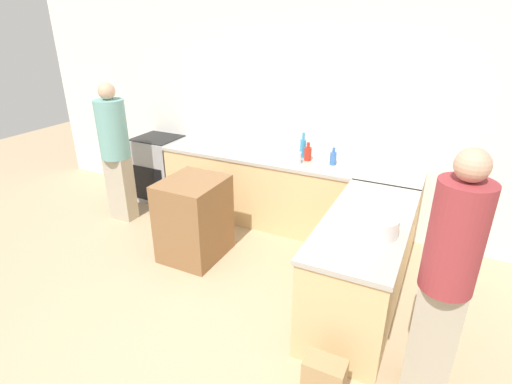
# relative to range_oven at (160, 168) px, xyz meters

# --- Properties ---
(ground_plane) EXTENTS (14.00, 14.00, 0.00)m
(ground_plane) POSITION_rel_range_oven_xyz_m (1.91, -1.96, -0.45)
(ground_plane) COLOR tan
(wall_back) EXTENTS (8.00, 0.06, 2.70)m
(wall_back) POSITION_rel_range_oven_xyz_m (1.91, 0.33, 0.90)
(wall_back) COLOR white
(wall_back) RESTS_ON ground_plane
(counter_back) EXTENTS (3.18, 0.62, 0.90)m
(counter_back) POSITION_rel_range_oven_xyz_m (1.91, 0.00, -0.00)
(counter_back) COLOR #D6B27A
(counter_back) RESTS_ON ground_plane
(counter_peninsula) EXTENTS (0.69, 1.72, 0.90)m
(counter_peninsula) POSITION_rel_range_oven_xyz_m (3.16, -1.14, -0.00)
(counter_peninsula) COLOR #D6B27A
(counter_peninsula) RESTS_ON ground_plane
(range_oven) EXTENTS (0.64, 0.60, 0.91)m
(range_oven) POSITION_rel_range_oven_xyz_m (0.00, 0.00, 0.00)
(range_oven) COLOR #99999E
(range_oven) RESTS_ON ground_plane
(island_table) EXTENTS (0.60, 0.69, 0.89)m
(island_table) POSITION_rel_range_oven_xyz_m (1.33, -1.07, -0.01)
(island_table) COLOR brown
(island_table) RESTS_ON ground_plane
(mixing_bowl) EXTENTS (0.32, 0.32, 0.15)m
(mixing_bowl) POSITION_rel_range_oven_xyz_m (3.27, -1.35, 0.52)
(mixing_bowl) COLOR white
(mixing_bowl) RESTS_ON counter_peninsula
(water_bottle_blue) EXTENTS (0.07, 0.07, 0.20)m
(water_bottle_blue) POSITION_rel_range_oven_xyz_m (2.51, 0.05, 0.52)
(water_bottle_blue) COLOR #386BB7
(water_bottle_blue) RESTS_ON counter_back
(dish_soap_bottle) EXTENTS (0.07, 0.07, 0.31)m
(dish_soap_bottle) POSITION_rel_range_oven_xyz_m (2.11, 0.13, 0.57)
(dish_soap_bottle) COLOR #338CBF
(dish_soap_bottle) RESTS_ON counter_back
(hot_sauce_bottle) EXTENTS (0.09, 0.09, 0.22)m
(hot_sauce_bottle) POSITION_rel_range_oven_xyz_m (2.20, 0.06, 0.53)
(hot_sauce_bottle) COLOR red
(hot_sauce_bottle) RESTS_ON counter_back
(vinegar_bottle_clear) EXTENTS (0.07, 0.07, 0.19)m
(vinegar_bottle_clear) POSITION_rel_range_oven_xyz_m (2.14, -0.09, 0.52)
(vinegar_bottle_clear) COLOR silver
(vinegar_bottle_clear) RESTS_ON counter_back
(person_by_range) EXTENTS (0.36, 0.36, 1.76)m
(person_by_range) POSITION_rel_range_oven_xyz_m (-0.03, -0.75, 0.50)
(person_by_range) COLOR #ADA38E
(person_by_range) RESTS_ON ground_plane
(person_at_peninsula) EXTENTS (0.33, 0.33, 1.79)m
(person_at_peninsula) POSITION_rel_range_oven_xyz_m (3.79, -1.79, 0.53)
(person_at_peninsula) COLOR #ADA38E
(person_at_peninsula) RESTS_ON ground_plane
(paper_bag) EXTENTS (0.28, 0.17, 0.37)m
(paper_bag) POSITION_rel_range_oven_xyz_m (3.18, -2.25, -0.27)
(paper_bag) COLOR #A88456
(paper_bag) RESTS_ON ground_plane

